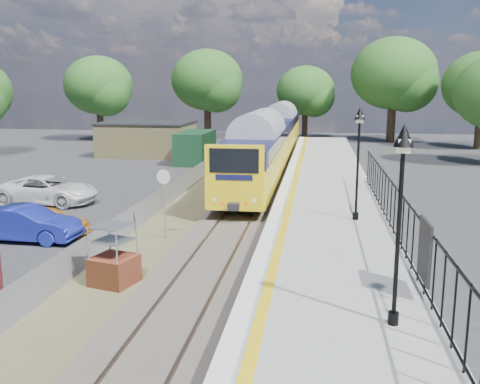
% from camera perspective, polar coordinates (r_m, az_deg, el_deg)
% --- Properties ---
extents(ground, '(120.00, 120.00, 0.00)m').
position_cam_1_polar(ground, '(17.44, -4.48, -9.95)').
color(ground, '#2D2D30').
rests_on(ground, ground).
extents(track_bed, '(5.90, 80.00, 0.29)m').
position_cam_1_polar(track_bed, '(26.59, -0.90, -2.30)').
color(track_bed, '#473F38').
rests_on(track_bed, ground).
extents(platform, '(5.00, 70.00, 0.90)m').
position_cam_1_polar(platform, '(24.56, 9.30, -2.72)').
color(platform, gray).
rests_on(platform, ground).
extents(platform_edge, '(0.90, 70.00, 0.01)m').
position_cam_1_polar(platform_edge, '(24.50, 4.51, -1.54)').
color(platform_edge, silver).
rests_on(platform_edge, platform).
extents(victorian_lamp_south, '(0.44, 0.44, 4.60)m').
position_cam_1_polar(victorian_lamp_south, '(12.16, 16.85, 1.36)').
color(victorian_lamp_south, black).
rests_on(victorian_lamp_south, platform).
extents(victorian_lamp_north, '(0.44, 0.44, 4.60)m').
position_cam_1_polar(victorian_lamp_north, '(22.01, 12.57, 5.74)').
color(victorian_lamp_north, black).
rests_on(victorian_lamp_north, platform).
extents(palisade_fence, '(0.12, 26.00, 2.00)m').
position_cam_1_polar(palisade_fence, '(18.85, 16.86, -2.94)').
color(palisade_fence, black).
rests_on(palisade_fence, platform).
extents(wire_fence, '(0.06, 52.00, 1.20)m').
position_cam_1_polar(wire_fence, '(29.50, -7.34, -0.04)').
color(wire_fence, '#999EA3').
rests_on(wire_fence, ground).
extents(outbuilding, '(10.80, 10.10, 3.12)m').
position_cam_1_polar(outbuilding, '(49.50, -8.92, 5.49)').
color(outbuilding, tan).
rests_on(outbuilding, ground).
extents(tree_line, '(56.80, 43.80, 11.88)m').
position_cam_1_polar(tree_line, '(57.90, 6.16, 11.39)').
color(tree_line, '#332319').
rests_on(tree_line, ground).
extents(train, '(2.82, 40.83, 3.51)m').
position_cam_1_polar(train, '(44.16, 3.51, 6.00)').
color(train, yellow).
rests_on(train, ground).
extents(brick_plinth, '(1.54, 1.54, 2.03)m').
position_cam_1_polar(brick_plinth, '(17.58, -13.34, -6.69)').
color(brick_plinth, brown).
rests_on(brick_plinth, ground).
extents(speed_sign, '(0.59, 0.16, 2.98)m').
position_cam_1_polar(speed_sign, '(22.05, -8.11, 0.00)').
color(speed_sign, '#999EA3').
rests_on(speed_sign, ground).
extents(car_blue, '(4.48, 1.64, 1.46)m').
position_cam_1_polar(car_blue, '(23.75, -21.86, -3.16)').
color(car_blue, navy).
rests_on(car_blue, ground).
extents(car_yellow, '(3.86, 1.73, 1.10)m').
position_cam_1_polar(car_yellow, '(24.66, -19.83, -2.95)').
color(car_yellow, orange).
rests_on(car_yellow, ground).
extents(car_white, '(5.68, 2.99, 1.52)m').
position_cam_1_polar(car_white, '(30.94, -19.83, 0.21)').
color(car_white, white).
rests_on(car_white, ground).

